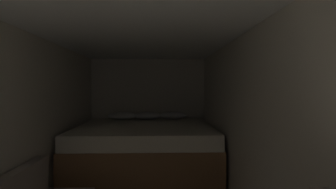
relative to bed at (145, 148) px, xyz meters
The scene contains 5 objects.
wall_back 1.24m from the bed, 90.00° to the left, with size 2.47×0.05×2.05m, color beige.
wall_left 2.21m from the bed, 124.84° to the right, with size 0.05×5.58×2.05m, color beige.
wall_right 2.21m from the bed, 55.16° to the right, with size 0.05×5.58×2.05m, color beige.
ceiling_slab 2.41m from the bed, 90.00° to the right, with size 2.47×5.58×0.05m, color white.
bed is the anchor object (origin of this frame).
Camera 1 is at (0.25, -0.52, 1.44)m, focal length 27.51 mm.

